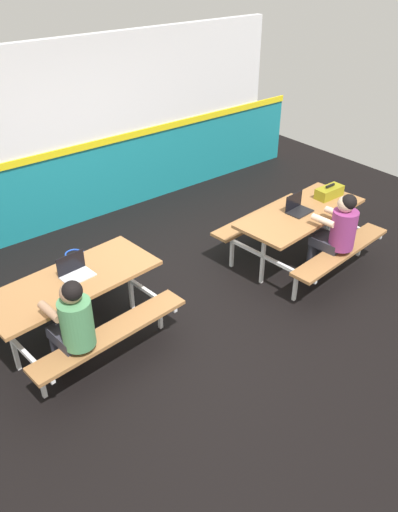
# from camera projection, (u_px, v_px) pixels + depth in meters

# --- Properties ---
(ground_plane) EXTENTS (10.00, 10.00, 0.02)m
(ground_plane) POSITION_uv_depth(u_px,v_px,m) (202.00, 297.00, 6.16)
(ground_plane) COLOR black
(accent_backdrop) EXTENTS (8.00, 0.14, 2.60)m
(accent_backdrop) POSITION_uv_depth(u_px,v_px,m) (84.00, 138.00, 7.25)
(accent_backdrop) COLOR teal
(accent_backdrop) RESTS_ON ground
(picnic_table_left) EXTENTS (1.86, 1.70, 0.74)m
(picnic_table_left) POSITION_uv_depth(u_px,v_px,m) (73.00, 293.00, 5.25)
(picnic_table_left) COLOR #9E6B3D
(picnic_table_left) RESTS_ON ground
(picnic_table_right) EXTENTS (1.86, 1.70, 0.74)m
(picnic_table_right) POSITION_uv_depth(u_px,v_px,m) (300.00, 223.00, 6.52)
(picnic_table_right) COLOR #9E6B3D
(picnic_table_right) RESTS_ON ground
(student_nearer) EXTENTS (0.39, 0.54, 1.21)m
(student_nearer) POSITION_uv_depth(u_px,v_px,m) (73.00, 323.00, 4.64)
(student_nearer) COLOR #2D2D38
(student_nearer) RESTS_ON ground
(student_further) EXTENTS (0.39, 0.54, 1.21)m
(student_further) POSITION_uv_depth(u_px,v_px,m) (337.00, 231.00, 6.09)
(student_further) COLOR #2D2D38
(student_further) RESTS_ON ground
(laptop_silver) EXTENTS (0.34, 0.25, 0.22)m
(laptop_silver) POSITION_uv_depth(u_px,v_px,m) (75.00, 272.00, 5.21)
(laptop_silver) COLOR silver
(laptop_silver) RESTS_ON picnic_table_left
(laptop_dark) EXTENTS (0.34, 0.25, 0.22)m
(laptop_dark) POSITION_uv_depth(u_px,v_px,m) (298.00, 208.00, 6.41)
(laptop_dark) COLOR black
(laptop_dark) RESTS_ON picnic_table_right
(toolbox_grey) EXTENTS (0.40, 0.18, 0.18)m
(toolbox_grey) POSITION_uv_depth(u_px,v_px,m) (329.00, 192.00, 6.75)
(toolbox_grey) COLOR olive
(toolbox_grey) RESTS_ON picnic_table_right
(tote_bag_bright) EXTENTS (0.34, 0.21, 0.43)m
(tote_bag_bright) POSITION_uv_depth(u_px,v_px,m) (76.00, 269.00, 6.31)
(tote_bag_bright) COLOR #1E47B2
(tote_bag_bright) RESTS_ON ground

